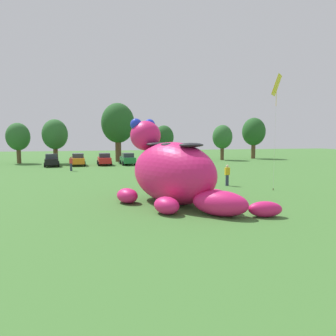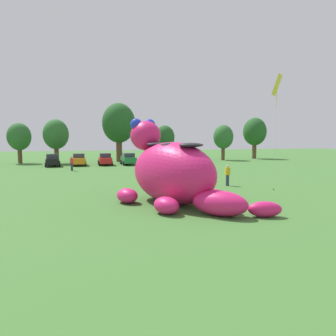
# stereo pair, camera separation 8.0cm
# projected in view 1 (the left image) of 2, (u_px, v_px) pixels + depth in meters

# --- Properties ---
(ground_plane) EXTENTS (160.00, 160.00, 0.00)m
(ground_plane) POSITION_uv_depth(u_px,v_px,m) (177.00, 202.00, 18.62)
(ground_plane) COLOR #427533
(giant_inflatable_creature) EXTENTS (7.84, 8.78, 5.11)m
(giant_inflatable_creature) POSITION_uv_depth(u_px,v_px,m) (173.00, 172.00, 18.01)
(giant_inflatable_creature) COLOR #E01E6B
(giant_inflatable_creature) RESTS_ON ground
(car_black) EXTENTS (2.21, 4.23, 1.72)m
(car_black) POSITION_uv_depth(u_px,v_px,m) (52.00, 160.00, 42.03)
(car_black) COLOR black
(car_black) RESTS_ON ground
(car_orange) EXTENTS (2.06, 4.16, 1.72)m
(car_orange) POSITION_uv_depth(u_px,v_px,m) (78.00, 159.00, 43.22)
(car_orange) COLOR orange
(car_orange) RESTS_ON ground
(car_red) EXTENTS (1.99, 4.13, 1.72)m
(car_red) POSITION_uv_depth(u_px,v_px,m) (104.00, 159.00, 44.03)
(car_red) COLOR red
(car_red) RESTS_ON ground
(car_green) EXTENTS (2.07, 4.17, 1.72)m
(car_green) POSITION_uv_depth(u_px,v_px,m) (128.00, 159.00, 44.48)
(car_green) COLOR #1E7238
(car_green) RESTS_ON ground
(car_silver) EXTENTS (2.17, 4.21, 1.72)m
(car_silver) POSITION_uv_depth(u_px,v_px,m) (153.00, 159.00, 45.09)
(car_silver) COLOR #B7BABF
(car_silver) RESTS_ON ground
(car_blue) EXTENTS (2.24, 4.24, 1.72)m
(car_blue) POSITION_uv_depth(u_px,v_px,m) (175.00, 158.00, 46.29)
(car_blue) COLOR #2347B7
(car_blue) RESTS_ON ground
(tree_left) EXTENTS (3.48, 3.48, 6.18)m
(tree_left) POSITION_uv_depth(u_px,v_px,m) (18.00, 137.00, 46.67)
(tree_left) COLOR brown
(tree_left) RESTS_ON ground
(tree_mid_left) EXTENTS (3.78, 3.78, 6.71)m
(tree_mid_left) POSITION_uv_depth(u_px,v_px,m) (55.00, 135.00, 46.59)
(tree_mid_left) COLOR brown
(tree_mid_left) RESTS_ON ground
(tree_centre_left) EXTENTS (5.38, 5.38, 9.55)m
(tree_centre_left) POSITION_uv_depth(u_px,v_px,m) (118.00, 123.00, 50.12)
(tree_centre_left) COLOR brown
(tree_centre_left) RESTS_ON ground
(tree_centre) EXTENTS (3.41, 3.41, 6.06)m
(tree_centre) POSITION_uv_depth(u_px,v_px,m) (164.00, 138.00, 53.37)
(tree_centre) COLOR brown
(tree_centre) RESTS_ON ground
(tree_centre_right) EXTENTS (3.48, 3.48, 6.17)m
(tree_centre_right) POSITION_uv_depth(u_px,v_px,m) (222.00, 137.00, 54.05)
(tree_centre_right) COLOR brown
(tree_centre_right) RESTS_ON ground
(tree_mid_right) EXTENTS (4.33, 4.33, 7.68)m
(tree_mid_right) POSITION_uv_depth(u_px,v_px,m) (254.00, 132.00, 57.99)
(tree_mid_right) COLOR brown
(tree_mid_right) RESTS_ON ground
(spectator_near_inflatable) EXTENTS (0.38, 0.26, 1.71)m
(spectator_near_inflatable) POSITION_uv_depth(u_px,v_px,m) (71.00, 164.00, 36.21)
(spectator_near_inflatable) COLOR #2D334C
(spectator_near_inflatable) RESTS_ON ground
(spectator_mid_field) EXTENTS (0.38, 0.26, 1.71)m
(spectator_mid_field) POSITION_uv_depth(u_px,v_px,m) (227.00, 175.00, 24.91)
(spectator_mid_field) COLOR #2D334C
(spectator_mid_field) RESTS_ON ground
(tethered_flying_kite) EXTENTS (1.13, 1.13, 8.37)m
(tethered_flying_kite) POSITION_uv_depth(u_px,v_px,m) (277.00, 87.00, 22.05)
(tethered_flying_kite) COLOR brown
(tethered_flying_kite) RESTS_ON ground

